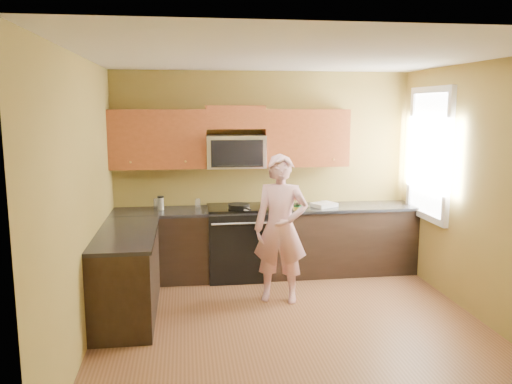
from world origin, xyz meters
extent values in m
plane|color=brown|center=(0.00, 0.00, 0.00)|extent=(4.00, 4.00, 0.00)
plane|color=white|center=(0.00, 0.00, 2.70)|extent=(4.00, 4.00, 0.00)
plane|color=olive|center=(0.00, 2.00, 1.35)|extent=(4.00, 0.00, 4.00)
plane|color=olive|center=(0.00, -2.00, 1.35)|extent=(4.00, 0.00, 4.00)
plane|color=olive|center=(-2.00, 0.00, 1.35)|extent=(0.00, 4.00, 4.00)
plane|color=olive|center=(2.00, 0.00, 1.35)|extent=(0.00, 4.00, 4.00)
cube|color=black|center=(0.00, 1.70, 0.44)|extent=(4.00, 0.60, 0.88)
cube|color=black|center=(-1.70, 0.60, 0.44)|extent=(0.60, 1.60, 0.88)
cube|color=black|center=(0.00, 1.69, 0.90)|extent=(4.00, 0.62, 0.04)
cube|color=black|center=(-1.69, 0.60, 0.90)|extent=(0.62, 1.60, 0.04)
cube|color=brown|center=(-0.40, 1.83, 2.10)|extent=(0.76, 0.33, 0.30)
imported|color=pink|center=(0.01, 0.79, 0.85)|extent=(0.72, 0.58, 1.71)
cube|color=#B27F47|center=(0.34, 1.63, 0.93)|extent=(0.12, 0.12, 0.01)
ellipsoid|color=silver|center=(-0.30, 1.45, 0.95)|extent=(0.15, 0.15, 0.06)
ellipsoid|color=silver|center=(0.78, 1.75, 0.95)|extent=(0.13, 0.14, 0.07)
cube|color=white|center=(0.77, 1.67, 0.95)|extent=(0.38, 0.35, 0.05)
cylinder|color=silver|center=(-1.37, 1.79, 0.98)|extent=(0.07, 0.07, 0.12)
cylinder|color=silver|center=(-1.45, 1.90, 0.98)|extent=(0.08, 0.08, 0.12)
cylinder|color=silver|center=(-0.90, 1.82, 0.98)|extent=(0.07, 0.07, 0.12)
camera|label=1|loc=(-1.06, -4.85, 2.24)|focal=36.05mm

